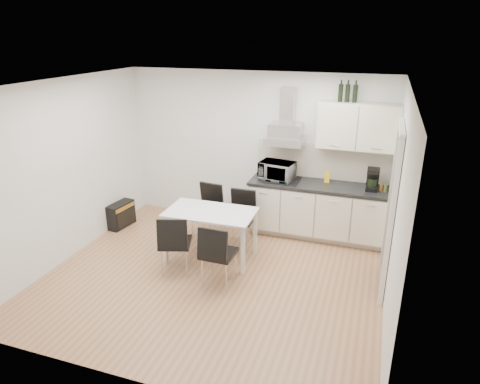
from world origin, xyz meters
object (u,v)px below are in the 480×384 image
object	(u,v)px
chair_far_right	(240,220)
guitar_amp	(121,215)
chair_near_right	(219,254)
floor_speaker	(229,212)
dining_table	(211,217)
chair_near_left	(175,243)
kitchenette	(321,189)
chair_far_left	(206,212)

from	to	relation	value
chair_far_right	guitar_amp	bearing A→B (deg)	-1.60
chair_near_right	floor_speaker	xyz separation A→B (m)	(-0.59, 2.03, -0.30)
dining_table	chair_near_left	xyz separation A→B (m)	(-0.32, -0.53, -0.22)
guitar_amp	chair_near_left	bearing A→B (deg)	-25.75
dining_table	chair_far_right	size ratio (longest dim) A/B	1.47
dining_table	chair_near_right	xyz separation A→B (m)	(0.36, -0.62, -0.22)
floor_speaker	chair_far_right	bearing A→B (deg)	-77.42
dining_table	kitchenette	bearing A→B (deg)	40.38
chair_near_right	floor_speaker	world-z (taller)	chair_near_right
dining_table	chair_far_left	size ratio (longest dim) A/B	1.47
chair_far_left	kitchenette	bearing A→B (deg)	-153.53
kitchenette	chair_near_right	size ratio (longest dim) A/B	2.86
dining_table	chair_far_right	world-z (taller)	chair_far_right
dining_table	floor_speaker	xyz separation A→B (m)	(-0.23, 1.41, -0.52)
chair_near_left	chair_far_left	bearing A→B (deg)	72.85
kitchenette	chair_near_right	distance (m)	2.17
chair_far_left	chair_far_right	xyz separation A→B (m)	(0.61, -0.10, 0.00)
chair_near_left	chair_near_right	bearing A→B (deg)	-25.63
chair_near_left	chair_near_right	xyz separation A→B (m)	(0.68, -0.09, 0.00)
chair_far_left	chair_near_left	world-z (taller)	same
chair_near_right	floor_speaker	bearing A→B (deg)	107.50
floor_speaker	chair_near_left	bearing A→B (deg)	-109.51
chair_near_right	guitar_amp	distance (m)	2.54
dining_table	chair_near_left	size ratio (longest dim) A/B	1.47
chair_near_left	guitar_amp	distance (m)	1.91
chair_far_right	chair_near_right	world-z (taller)	same
chair_near_left	guitar_amp	bearing A→B (deg)	128.60
chair_near_right	chair_far_left	bearing A→B (deg)	120.74
chair_far_right	floor_speaker	xyz separation A→B (m)	(-0.51, 0.90, -0.30)
kitchenette	floor_speaker	world-z (taller)	kitchenette
chair_far_left	floor_speaker	bearing A→B (deg)	-90.95
dining_table	chair_near_right	world-z (taller)	chair_near_right
kitchenette	floor_speaker	bearing A→B (deg)	174.23
chair_far_left	chair_near_left	bearing A→B (deg)	97.32
kitchenette	guitar_amp	size ratio (longest dim) A/B	4.69
dining_table	chair_far_right	distance (m)	0.62
chair_near_left	floor_speaker	distance (m)	1.96
chair_near_right	guitar_amp	world-z (taller)	chair_near_right
guitar_amp	chair_near_right	bearing A→B (deg)	-18.98
chair_far_left	chair_near_left	xyz separation A→B (m)	(0.02, -1.14, 0.00)
chair_far_right	guitar_amp	size ratio (longest dim) A/B	1.64
chair_near_right	guitar_amp	size ratio (longest dim) A/B	1.64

